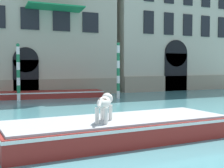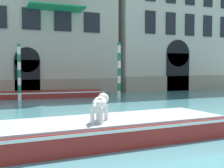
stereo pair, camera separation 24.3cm
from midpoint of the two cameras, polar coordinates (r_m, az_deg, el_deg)
name	(u,v)px [view 2 (the right image)]	position (r m, az deg, el deg)	size (l,w,h in m)	color
boat_foreground	(114,129)	(9.22, 1.11, -8.14)	(6.84, 2.51, 0.65)	maroon
dog_on_deck	(100,103)	(8.58, -1.36, -3.48)	(0.79, 1.00, 0.78)	silver
boat_moored_near_palazzo	(53,94)	(22.07, -10.41, -1.80)	(7.17, 2.71, 0.45)	maroon
mooring_pole_0	(19,72)	(20.46, -16.28, 2.15)	(0.22, 0.22, 3.60)	white
mooring_pole_2	(119,70)	(21.05, 1.64, 2.56)	(0.23, 0.23, 3.78)	white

